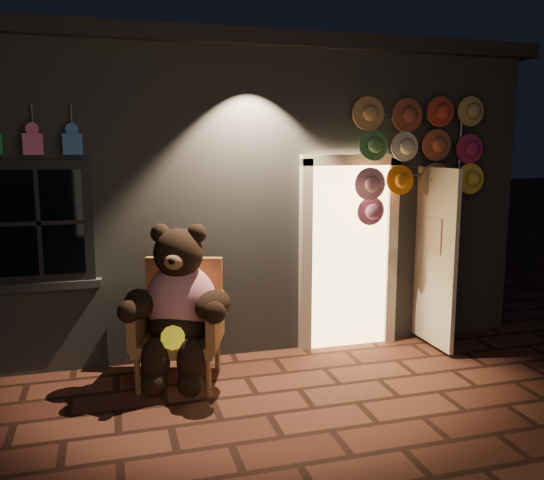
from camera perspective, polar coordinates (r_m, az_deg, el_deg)
name	(u,v)px	position (r m, az deg, el deg)	size (l,w,h in m)	color
ground	(268,414)	(5.18, -0.35, -16.87)	(60.00, 60.00, 0.00)	brown
shop_building	(196,184)	(8.57, -7.57, 5.57)	(7.30, 5.95, 3.51)	slate
wicker_armchair	(180,321)	(5.77, -9.06, -7.91)	(0.98, 0.94, 1.18)	#A0703E
teddy_bear	(179,305)	(5.57, -9.24, -6.38)	(1.05, 0.98, 1.53)	red
hat_rack	(419,154)	(6.65, 14.36, 8.26)	(1.67, 0.22, 2.81)	#59595E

